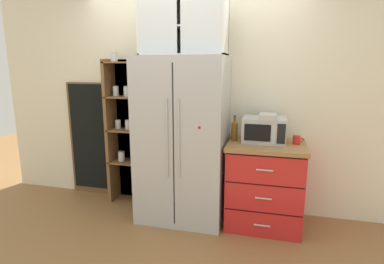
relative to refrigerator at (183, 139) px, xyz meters
name	(u,v)px	position (x,y,z in m)	size (l,w,h in m)	color
ground_plane	(184,215)	(0.00, 0.00, -0.90)	(10.81, 10.81, 0.00)	olive
wall_back_cream	(192,101)	(0.00, 0.40, 0.38)	(5.10, 0.10, 2.55)	silver
refrigerator	(183,139)	(0.00, 0.00, 0.00)	(0.94, 0.71, 1.79)	#B7BABF
pantry_shelf_column	(130,128)	(-0.76, 0.28, 0.03)	(0.54, 0.31, 1.84)	brown
counter_cabinet	(264,184)	(0.89, 0.03, -0.44)	(0.80, 0.67, 0.90)	red
microwave	(264,130)	(0.86, 0.08, 0.14)	(0.44, 0.33, 0.26)	#B7BABF
coffee_maker	(267,128)	(0.89, 0.03, 0.16)	(0.17, 0.20, 0.31)	#B7B7BC
mug_red	(297,140)	(1.19, 0.06, 0.05)	(0.11, 0.07, 0.09)	red
bottle_amber	(234,130)	(0.55, 0.07, 0.13)	(0.07, 0.07, 0.27)	brown
upper_cabinet	(184,27)	(0.00, 0.05, 1.18)	(0.90, 0.32, 0.57)	silver
chalkboard_menu	(91,139)	(-1.35, 0.32, -0.15)	(0.60, 0.04, 1.48)	brown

